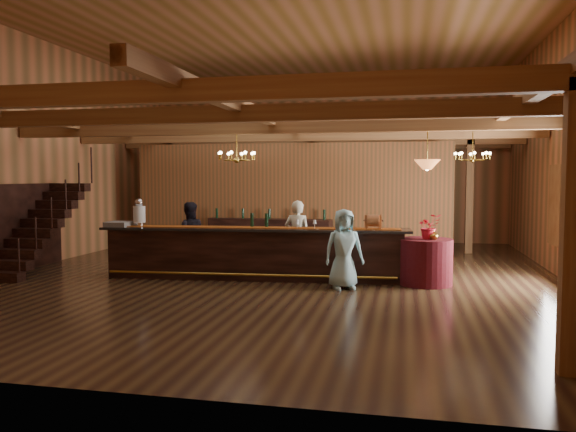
% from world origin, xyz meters
% --- Properties ---
extents(floor, '(14.00, 14.00, 0.00)m').
position_xyz_m(floor, '(0.00, 0.00, 0.00)').
color(floor, '#48331C').
rests_on(floor, ground).
extents(ceiling, '(14.00, 14.00, 0.00)m').
position_xyz_m(ceiling, '(0.00, 0.00, 5.50)').
color(ceiling, '#9B6240').
rests_on(ceiling, wall_back).
extents(wall_back, '(12.00, 0.10, 5.50)m').
position_xyz_m(wall_back, '(0.00, 7.00, 2.75)').
color(wall_back, '#BA6C42').
rests_on(wall_back, floor).
extents(wall_front, '(12.00, 0.10, 5.50)m').
position_xyz_m(wall_front, '(0.00, -7.00, 2.75)').
color(wall_front, '#BA6C42').
rests_on(wall_front, floor).
extents(wall_left, '(0.10, 14.00, 5.50)m').
position_xyz_m(wall_left, '(-6.00, 0.00, 2.75)').
color(wall_left, '#BA6C42').
rests_on(wall_left, floor).
extents(wall_right, '(0.10, 14.00, 5.50)m').
position_xyz_m(wall_right, '(6.00, 0.00, 2.75)').
color(wall_right, '#BA6C42').
rests_on(wall_right, floor).
extents(beam_grid, '(11.90, 13.90, 0.39)m').
position_xyz_m(beam_grid, '(0.00, 0.51, 3.24)').
color(beam_grid, olive).
rests_on(beam_grid, wall_left).
extents(support_posts, '(9.20, 10.20, 3.20)m').
position_xyz_m(support_posts, '(0.00, -0.50, 1.60)').
color(support_posts, olive).
rests_on(support_posts, floor).
extents(partition_wall, '(9.00, 0.18, 3.10)m').
position_xyz_m(partition_wall, '(-0.50, 3.50, 1.55)').
color(partition_wall, brown).
rests_on(partition_wall, floor).
extents(window_right_back, '(0.12, 1.05, 1.75)m').
position_xyz_m(window_right_back, '(5.95, 1.00, 1.55)').
color(window_right_back, white).
rests_on(window_right_back, wall_right).
extents(staircase, '(1.00, 2.80, 2.00)m').
position_xyz_m(staircase, '(-5.45, -0.74, 1.00)').
color(staircase, '#3E1F18').
rests_on(staircase, floor).
extents(backroom_boxes, '(4.10, 0.60, 1.10)m').
position_xyz_m(backroom_boxes, '(-0.29, 5.50, 0.53)').
color(backroom_boxes, '#3E1F18').
rests_on(backroom_boxes, floor).
extents(tasting_bar, '(6.57, 1.31, 1.10)m').
position_xyz_m(tasting_bar, '(-0.39, -0.62, 0.55)').
color(tasting_bar, '#3E1F18').
rests_on(tasting_bar, floor).
extents(beverage_dispenser, '(0.26, 0.26, 0.60)m').
position_xyz_m(beverage_dispenser, '(-2.94, -0.76, 1.37)').
color(beverage_dispenser, silver).
rests_on(beverage_dispenser, tasting_bar).
extents(glass_rack_tray, '(0.50, 0.50, 0.10)m').
position_xyz_m(glass_rack_tray, '(-3.35, -0.89, 1.14)').
color(glass_rack_tray, gray).
rests_on(glass_rack_tray, tasting_bar).
extents(raffle_drum, '(0.34, 0.24, 0.30)m').
position_xyz_m(raffle_drum, '(2.10, -0.49, 1.26)').
color(raffle_drum, '#99572C').
rests_on(raffle_drum, tasting_bar).
extents(bar_bottle_0, '(0.07, 0.07, 0.30)m').
position_xyz_m(bar_bottle_0, '(-0.46, -0.50, 1.24)').
color(bar_bottle_0, black).
rests_on(bar_bottle_0, tasting_bar).
extents(bar_bottle_1, '(0.07, 0.07, 0.30)m').
position_xyz_m(bar_bottle_1, '(-0.15, -0.48, 1.24)').
color(bar_bottle_1, black).
rests_on(bar_bottle_1, tasting_bar).
extents(backbar_shelf, '(3.53, 0.77, 0.98)m').
position_xyz_m(backbar_shelf, '(-0.99, 3.21, 0.49)').
color(backbar_shelf, '#3E1F18').
rests_on(backbar_shelf, floor).
extents(round_table, '(1.07, 1.07, 0.92)m').
position_xyz_m(round_table, '(3.15, -0.53, 0.46)').
color(round_table, '#46090E').
rests_on(round_table, floor).
extents(chandelier_left, '(0.80, 0.80, 0.75)m').
position_xyz_m(chandelier_left, '(-0.80, -0.48, 2.61)').
color(chandelier_left, gold).
rests_on(chandelier_left, beam_grid).
extents(chandelier_right, '(0.80, 0.80, 0.71)m').
position_xyz_m(chandelier_right, '(4.24, 1.62, 2.65)').
color(chandelier_right, gold).
rests_on(chandelier_right, beam_grid).
extents(pendant_lamp, '(0.52, 0.52, 0.90)m').
position_xyz_m(pendant_lamp, '(3.15, -0.53, 2.40)').
color(pendant_lamp, gold).
rests_on(pendant_lamp, beam_grid).
extents(bartender, '(0.63, 0.45, 1.64)m').
position_xyz_m(bartender, '(0.39, 0.20, 0.82)').
color(bartender, silver).
rests_on(bartender, floor).
extents(staff_second, '(0.94, 0.86, 1.58)m').
position_xyz_m(staff_second, '(-2.15, 0.15, 0.79)').
color(staff_second, black).
rests_on(staff_second, floor).
extents(guest, '(0.88, 0.74, 1.54)m').
position_xyz_m(guest, '(1.59, -1.31, 0.77)').
color(guest, '#A4E0EC').
rests_on(guest, floor).
extents(floor_plant, '(0.82, 0.74, 1.24)m').
position_xyz_m(floor_plant, '(3.32, 3.77, 0.62)').
color(floor_plant, '#326A2A').
rests_on(floor_plant, floor).
extents(table_flowers, '(0.57, 0.55, 0.50)m').
position_xyz_m(table_flowers, '(3.20, -0.58, 1.17)').
color(table_flowers, red).
rests_on(table_flowers, round_table).
extents(table_vase, '(0.19, 0.19, 0.31)m').
position_xyz_m(table_vase, '(3.29, -0.66, 1.07)').
color(table_vase, gold).
rests_on(table_vase, round_table).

